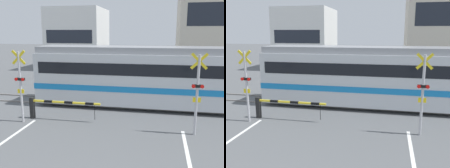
{
  "view_description": "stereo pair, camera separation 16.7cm",
  "coord_description": "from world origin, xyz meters",
  "views": [
    {
      "loc": [
        2.46,
        -3.48,
        4.26
      ],
      "look_at": [
        0.0,
        9.0,
        1.6
      ],
      "focal_mm": 40.0,
      "sensor_mm": 36.0,
      "label": 1
    },
    {
      "loc": [
        2.63,
        -3.45,
        4.26
      ],
      "look_at": [
        0.0,
        9.0,
        1.6
      ],
      "focal_mm": 40.0,
      "sensor_mm": 36.0,
      "label": 2
    }
  ],
  "objects": [
    {
      "name": "rail_track_far",
      "position": [
        0.0,
        11.44,
        0.04
      ],
      "size": [
        50.0,
        0.1,
        0.08
      ],
      "color": "gray",
      "rests_on": "ground_plane"
    },
    {
      "name": "crossing_signal_right",
      "position": [
        3.97,
        6.91,
        1.91
      ],
      "size": [
        0.68,
        0.15,
        3.46
      ],
      "color": "#B2B2B7",
      "rests_on": "ground_plane"
    },
    {
      "name": "pedestrian",
      "position": [
        -0.48,
        16.05,
        0.89
      ],
      "size": [
        0.38,
        0.22,
        1.57
      ],
      "color": "#33384C",
      "rests_on": "ground_plane"
    },
    {
      "name": "crossing_barrier_near",
      "position": [
        -2.86,
        7.49,
        0.72
      ],
      "size": [
        3.61,
        0.2,
        1.07
      ],
      "color": "black",
      "rests_on": "ground_plane"
    },
    {
      "name": "building_left_of_street",
      "position": [
        -7.12,
        24.92,
        3.44
      ],
      "size": [
        6.01,
        6.43,
        6.89
      ],
      "color": "white",
      "rests_on": "ground_plane"
    },
    {
      "name": "rail_track_near",
      "position": [
        0.0,
        10.0,
        0.04
      ],
      "size": [
        50.0,
        0.1,
        0.08
      ],
      "color": "gray",
      "rests_on": "ground_plane"
    },
    {
      "name": "crossing_barrier_far",
      "position": [
        2.86,
        13.74,
        0.72
      ],
      "size": [
        3.61,
        0.2,
        1.07
      ],
      "color": "black",
      "rests_on": "ground_plane"
    },
    {
      "name": "building_right_of_street",
      "position": [
        7.88,
        24.92,
        5.34
      ],
      "size": [
        7.53,
        6.43,
        10.69
      ],
      "color": "beige",
      "rests_on": "ground_plane"
    },
    {
      "name": "commuter_train",
      "position": [
        3.18,
        10.72,
        1.84
      ],
      "size": [
        15.67,
        2.69,
        3.45
      ],
      "color": "silver",
      "rests_on": "ground_plane"
    },
    {
      "name": "crossing_signal_left",
      "position": [
        -3.97,
        6.91,
        1.91
      ],
      "size": [
        0.68,
        0.15,
        3.46
      ],
      "color": "#B2B2B7",
      "rests_on": "ground_plane"
    }
  ]
}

